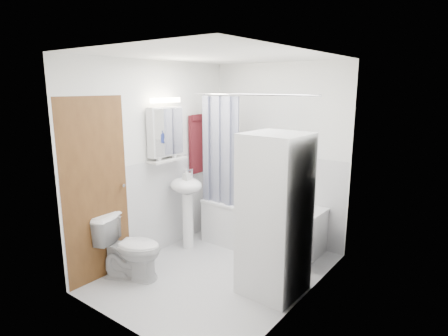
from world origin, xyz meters
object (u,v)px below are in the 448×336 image
Objects in this scene: bathtub at (262,223)px; toilet at (130,248)px; sink at (187,196)px; washer_dryer at (274,215)px.

bathtub is 2.16× the size of toilet.
toilet is at bearing -114.62° from bathtub.
sink reaches higher than bathtub.
washer_dryer reaches higher than bathtub.
sink is 1.46m from washer_dryer.
bathtub is at bearing -47.60° from toilet.
sink is at bearing -20.98° from toilet.
sink is (-0.77, -0.63, 0.38)m from bathtub.
toilet is at bearing -151.20° from washer_dryer.
bathtub is 1.22m from washer_dryer.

